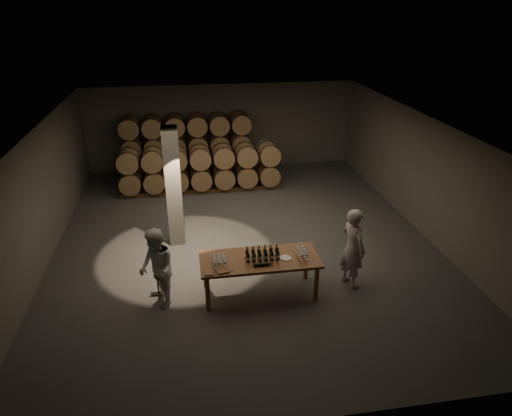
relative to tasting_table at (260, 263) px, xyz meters
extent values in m
plane|color=#4F4D4A|center=(0.00, 2.50, -0.80)|extent=(12.00, 12.00, 0.00)
plane|color=#605E59|center=(0.00, 2.50, 2.40)|extent=(12.00, 12.00, 0.00)
plane|color=#686259|center=(0.00, 8.50, 0.80)|extent=(10.00, 0.00, 10.00)
plane|color=#686259|center=(0.00, -3.50, 0.80)|extent=(10.00, 0.00, 10.00)
plane|color=#686259|center=(-5.00, 2.50, 0.80)|extent=(0.00, 12.00, 12.00)
plane|color=#686259|center=(5.00, 2.50, 0.80)|extent=(0.00, 12.00, 12.00)
cube|color=slate|center=(-1.80, 2.70, 0.80)|extent=(0.40, 0.40, 3.20)
cylinder|color=brown|center=(-1.18, -0.43, -0.38)|extent=(0.10, 0.10, 0.84)
cylinder|color=brown|center=(1.18, -0.43, -0.38)|extent=(0.10, 0.10, 0.84)
cylinder|color=brown|center=(-1.18, 0.43, -0.38)|extent=(0.10, 0.10, 0.84)
cylinder|color=brown|center=(1.18, 0.43, -0.38)|extent=(0.10, 0.10, 0.84)
cube|color=brown|center=(0.00, 0.00, 0.07)|extent=(2.60, 1.10, 0.06)
cube|color=brown|center=(-1.35, 7.40, -0.74)|extent=(4.70, 0.10, 0.12)
cube|color=brown|center=(-1.35, 8.00, -0.74)|extent=(4.70, 0.10, 0.12)
cylinder|color=#A87C4C|center=(-3.30, 7.70, -0.33)|extent=(0.70, 0.95, 0.70)
cylinder|color=black|center=(-3.30, 7.44, -0.33)|extent=(0.73, 0.04, 0.73)
cylinder|color=black|center=(-3.30, 7.96, -0.33)|extent=(0.73, 0.04, 0.73)
cylinder|color=#A87C4C|center=(-2.52, 7.70, -0.33)|extent=(0.70, 0.95, 0.70)
cylinder|color=black|center=(-2.52, 7.44, -0.33)|extent=(0.73, 0.04, 0.73)
cylinder|color=black|center=(-2.52, 7.96, -0.33)|extent=(0.73, 0.04, 0.73)
cylinder|color=#A87C4C|center=(-1.74, 7.70, -0.33)|extent=(0.70, 0.95, 0.70)
cylinder|color=black|center=(-1.74, 7.44, -0.33)|extent=(0.73, 0.04, 0.73)
cylinder|color=black|center=(-1.74, 7.96, -0.33)|extent=(0.73, 0.04, 0.73)
cylinder|color=#A87C4C|center=(-0.96, 7.70, -0.33)|extent=(0.70, 0.95, 0.70)
cylinder|color=black|center=(-0.96, 7.44, -0.33)|extent=(0.73, 0.04, 0.73)
cylinder|color=black|center=(-0.96, 7.96, -0.33)|extent=(0.73, 0.04, 0.73)
cylinder|color=#A87C4C|center=(-0.18, 7.70, -0.33)|extent=(0.70, 0.95, 0.70)
cylinder|color=black|center=(-0.18, 7.44, -0.33)|extent=(0.73, 0.04, 0.73)
cylinder|color=black|center=(-0.18, 7.96, -0.33)|extent=(0.73, 0.04, 0.73)
cylinder|color=#A87C4C|center=(0.60, 7.70, -0.33)|extent=(0.70, 0.95, 0.70)
cylinder|color=black|center=(0.60, 7.44, -0.33)|extent=(0.73, 0.04, 0.73)
cylinder|color=black|center=(0.60, 7.96, -0.33)|extent=(0.73, 0.04, 0.73)
cylinder|color=#A87C4C|center=(-3.30, 7.70, 0.41)|extent=(0.70, 0.95, 0.70)
cylinder|color=black|center=(-3.30, 7.44, 0.41)|extent=(0.73, 0.04, 0.73)
cylinder|color=black|center=(-3.30, 7.96, 0.41)|extent=(0.73, 0.04, 0.73)
cylinder|color=#A87C4C|center=(-2.52, 7.70, 0.41)|extent=(0.70, 0.95, 0.70)
cylinder|color=black|center=(-2.52, 7.44, 0.41)|extent=(0.73, 0.04, 0.73)
cylinder|color=black|center=(-2.52, 7.96, 0.41)|extent=(0.73, 0.04, 0.73)
cylinder|color=#A87C4C|center=(-1.74, 7.70, 0.41)|extent=(0.70, 0.95, 0.70)
cylinder|color=black|center=(-1.74, 7.44, 0.41)|extent=(0.73, 0.04, 0.73)
cylinder|color=black|center=(-1.74, 7.96, 0.41)|extent=(0.73, 0.04, 0.73)
cylinder|color=#A87C4C|center=(-0.96, 7.70, 0.41)|extent=(0.70, 0.95, 0.70)
cylinder|color=black|center=(-0.96, 7.44, 0.41)|extent=(0.73, 0.04, 0.73)
cylinder|color=black|center=(-0.96, 7.96, 0.41)|extent=(0.73, 0.04, 0.73)
cylinder|color=#A87C4C|center=(-0.18, 7.70, 0.41)|extent=(0.70, 0.95, 0.70)
cylinder|color=black|center=(-0.18, 7.44, 0.41)|extent=(0.73, 0.04, 0.73)
cylinder|color=black|center=(-0.18, 7.96, 0.41)|extent=(0.73, 0.04, 0.73)
cylinder|color=#A87C4C|center=(0.60, 7.70, 0.41)|extent=(0.70, 0.95, 0.70)
cylinder|color=black|center=(0.60, 7.44, 0.41)|extent=(0.73, 0.04, 0.73)
cylinder|color=black|center=(0.60, 7.96, 0.41)|extent=(0.73, 0.04, 0.73)
cylinder|color=#A87C4C|center=(-3.30, 7.70, 1.15)|extent=(0.70, 0.95, 0.70)
cylinder|color=black|center=(-3.30, 7.44, 1.15)|extent=(0.73, 0.04, 0.73)
cylinder|color=black|center=(-3.30, 7.96, 1.15)|extent=(0.73, 0.04, 0.73)
cylinder|color=#A87C4C|center=(-2.52, 7.70, 1.15)|extent=(0.70, 0.95, 0.70)
cylinder|color=black|center=(-2.52, 7.44, 1.15)|extent=(0.73, 0.04, 0.73)
cylinder|color=black|center=(-2.52, 7.96, 1.15)|extent=(0.73, 0.04, 0.73)
cylinder|color=#A87C4C|center=(-1.74, 7.70, 1.15)|extent=(0.70, 0.95, 0.70)
cylinder|color=black|center=(-1.74, 7.44, 1.15)|extent=(0.73, 0.04, 0.73)
cylinder|color=black|center=(-1.74, 7.96, 1.15)|extent=(0.73, 0.04, 0.73)
cylinder|color=#A87C4C|center=(-0.96, 7.70, 1.15)|extent=(0.70, 0.95, 0.70)
cylinder|color=black|center=(-0.96, 7.44, 1.15)|extent=(0.73, 0.04, 0.73)
cylinder|color=black|center=(-0.96, 7.96, 1.15)|extent=(0.73, 0.04, 0.73)
cylinder|color=#A87C4C|center=(-0.18, 7.70, 1.15)|extent=(0.70, 0.95, 0.70)
cylinder|color=black|center=(-0.18, 7.44, 1.15)|extent=(0.73, 0.04, 0.73)
cylinder|color=black|center=(-0.18, 7.96, 1.15)|extent=(0.73, 0.04, 0.73)
cylinder|color=#A87C4C|center=(0.60, 7.70, 1.15)|extent=(0.70, 0.95, 0.70)
cylinder|color=black|center=(0.60, 7.44, 1.15)|extent=(0.73, 0.04, 0.73)
cylinder|color=black|center=(0.60, 7.96, 1.15)|extent=(0.73, 0.04, 0.73)
cube|color=brown|center=(-0.96, 6.00, -0.74)|extent=(5.48, 0.10, 0.12)
cube|color=brown|center=(-0.96, 6.60, -0.74)|extent=(5.48, 0.10, 0.12)
cylinder|color=#A87C4C|center=(-3.30, 6.30, -0.33)|extent=(0.70, 0.95, 0.70)
cylinder|color=black|center=(-3.30, 6.04, -0.33)|extent=(0.73, 0.04, 0.73)
cylinder|color=black|center=(-3.30, 6.56, -0.33)|extent=(0.73, 0.04, 0.73)
cylinder|color=#A87C4C|center=(-2.52, 6.30, -0.33)|extent=(0.70, 0.95, 0.70)
cylinder|color=black|center=(-2.52, 6.04, -0.33)|extent=(0.73, 0.04, 0.73)
cylinder|color=black|center=(-2.52, 6.56, -0.33)|extent=(0.73, 0.04, 0.73)
cylinder|color=#A87C4C|center=(-1.74, 6.30, -0.33)|extent=(0.70, 0.95, 0.70)
cylinder|color=black|center=(-1.74, 6.04, -0.33)|extent=(0.73, 0.04, 0.73)
cylinder|color=black|center=(-1.74, 6.56, -0.33)|extent=(0.73, 0.04, 0.73)
cylinder|color=#A87C4C|center=(-0.96, 6.30, -0.33)|extent=(0.70, 0.95, 0.70)
cylinder|color=black|center=(-0.96, 6.04, -0.33)|extent=(0.73, 0.04, 0.73)
cylinder|color=black|center=(-0.96, 6.56, -0.33)|extent=(0.73, 0.04, 0.73)
cylinder|color=#A87C4C|center=(-0.18, 6.30, -0.33)|extent=(0.70, 0.95, 0.70)
cylinder|color=black|center=(-0.18, 6.04, -0.33)|extent=(0.73, 0.04, 0.73)
cylinder|color=black|center=(-0.18, 6.56, -0.33)|extent=(0.73, 0.04, 0.73)
cylinder|color=#A87C4C|center=(0.60, 6.30, -0.33)|extent=(0.70, 0.95, 0.70)
cylinder|color=black|center=(0.60, 6.04, -0.33)|extent=(0.73, 0.04, 0.73)
cylinder|color=black|center=(0.60, 6.56, -0.33)|extent=(0.73, 0.04, 0.73)
cylinder|color=#A87C4C|center=(1.38, 6.30, -0.33)|extent=(0.70, 0.95, 0.70)
cylinder|color=black|center=(1.38, 6.04, -0.33)|extent=(0.73, 0.04, 0.73)
cylinder|color=black|center=(1.38, 6.56, -0.33)|extent=(0.73, 0.04, 0.73)
cylinder|color=#A87C4C|center=(-3.30, 6.30, 0.41)|extent=(0.70, 0.95, 0.70)
cylinder|color=black|center=(-3.30, 6.04, 0.41)|extent=(0.73, 0.04, 0.73)
cylinder|color=black|center=(-3.30, 6.56, 0.41)|extent=(0.73, 0.04, 0.73)
cylinder|color=#A87C4C|center=(-2.52, 6.30, 0.41)|extent=(0.70, 0.95, 0.70)
cylinder|color=black|center=(-2.52, 6.04, 0.41)|extent=(0.73, 0.04, 0.73)
cylinder|color=black|center=(-2.52, 6.56, 0.41)|extent=(0.73, 0.04, 0.73)
cylinder|color=#A87C4C|center=(-1.74, 6.30, 0.41)|extent=(0.70, 0.95, 0.70)
cylinder|color=black|center=(-1.74, 6.04, 0.41)|extent=(0.73, 0.04, 0.73)
cylinder|color=black|center=(-1.74, 6.56, 0.41)|extent=(0.73, 0.04, 0.73)
cylinder|color=#A87C4C|center=(-0.96, 6.30, 0.41)|extent=(0.70, 0.95, 0.70)
cylinder|color=black|center=(-0.96, 6.04, 0.41)|extent=(0.73, 0.04, 0.73)
cylinder|color=black|center=(-0.96, 6.56, 0.41)|extent=(0.73, 0.04, 0.73)
cylinder|color=#A87C4C|center=(-0.18, 6.30, 0.41)|extent=(0.70, 0.95, 0.70)
cylinder|color=black|center=(-0.18, 6.04, 0.41)|extent=(0.73, 0.04, 0.73)
cylinder|color=black|center=(-0.18, 6.56, 0.41)|extent=(0.73, 0.04, 0.73)
cylinder|color=#A87C4C|center=(0.60, 6.30, 0.41)|extent=(0.70, 0.95, 0.70)
cylinder|color=black|center=(0.60, 6.04, 0.41)|extent=(0.73, 0.04, 0.73)
cylinder|color=black|center=(0.60, 6.56, 0.41)|extent=(0.73, 0.04, 0.73)
cylinder|color=#A87C4C|center=(1.38, 6.30, 0.41)|extent=(0.70, 0.95, 0.70)
cylinder|color=black|center=(1.38, 6.04, 0.41)|extent=(0.73, 0.04, 0.73)
cylinder|color=black|center=(1.38, 6.56, 0.41)|extent=(0.73, 0.04, 0.73)
cylinder|color=black|center=(-0.27, -0.11, 0.21)|extent=(0.07, 0.07, 0.21)
cylinder|color=silver|center=(-0.27, -0.11, 0.20)|extent=(0.08, 0.08, 0.07)
cylinder|color=black|center=(-0.27, -0.11, 0.35)|extent=(0.03, 0.03, 0.08)
cylinder|color=gold|center=(-0.27, -0.11, 0.40)|extent=(0.03, 0.03, 0.02)
cylinder|color=black|center=(-0.27, 0.04, 0.21)|extent=(0.07, 0.07, 0.21)
cylinder|color=silver|center=(-0.27, 0.04, 0.20)|extent=(0.08, 0.08, 0.07)
cylinder|color=black|center=(-0.27, 0.04, 0.35)|extent=(0.03, 0.03, 0.08)
cylinder|color=maroon|center=(-0.27, 0.04, 0.40)|extent=(0.03, 0.03, 0.02)
cylinder|color=black|center=(-0.14, -0.11, 0.21)|extent=(0.07, 0.07, 0.21)
cylinder|color=silver|center=(-0.14, -0.11, 0.20)|extent=(0.08, 0.08, 0.07)
cylinder|color=black|center=(-0.14, -0.11, 0.35)|extent=(0.03, 0.03, 0.08)
cylinder|color=maroon|center=(-0.14, -0.11, 0.40)|extent=(0.03, 0.03, 0.02)
cylinder|color=black|center=(-0.14, 0.04, 0.21)|extent=(0.07, 0.07, 0.21)
cylinder|color=silver|center=(-0.14, 0.04, 0.20)|extent=(0.08, 0.08, 0.07)
cylinder|color=black|center=(-0.14, 0.04, 0.35)|extent=(0.03, 0.03, 0.08)
cylinder|color=gold|center=(-0.14, 0.04, 0.40)|extent=(0.03, 0.03, 0.02)
cylinder|color=black|center=(-0.01, -0.11, 0.21)|extent=(0.07, 0.07, 0.21)
cylinder|color=silver|center=(-0.01, -0.11, 0.20)|extent=(0.08, 0.08, 0.07)
cylinder|color=black|center=(-0.01, -0.11, 0.35)|extent=(0.03, 0.03, 0.08)
cylinder|color=gold|center=(-0.01, -0.11, 0.40)|extent=(0.03, 0.03, 0.02)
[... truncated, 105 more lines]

